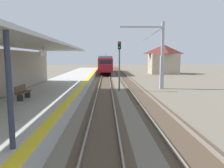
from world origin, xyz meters
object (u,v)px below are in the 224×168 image
rail_signal_post (119,61)px  catenary_pylon_far_side (160,57)px  platform_bench (22,92)px  distant_trackside_house (163,59)px  approaching_train (106,64)px

rail_signal_post → catenary_pylon_far_side: (4.63, 1.51, 0.41)m
catenary_pylon_far_side → platform_bench: catenary_pylon_far_side is taller
rail_signal_post → distant_trackside_house: (11.32, 24.42, 0.14)m
catenary_pylon_far_side → approaching_train: bearing=103.8°
rail_signal_post → approaching_train: bearing=93.3°
rail_signal_post → catenary_pylon_far_side: catenary_pylon_far_side is taller
platform_bench → distant_trackside_house: distant_trackside_house is taller
catenary_pylon_far_side → platform_bench: (-11.32, -10.41, -2.23)m
approaching_train → distant_trackside_house: size_ratio=2.97×
platform_bench → rail_signal_post: bearing=53.1°
rail_signal_post → distant_trackside_house: size_ratio=0.79×
catenary_pylon_far_side → distant_trackside_house: 23.87m
rail_signal_post → catenary_pylon_far_side: bearing=18.0°
rail_signal_post → platform_bench: (-6.69, -8.90, -1.82)m
catenary_pylon_far_side → platform_bench: size_ratio=4.69×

